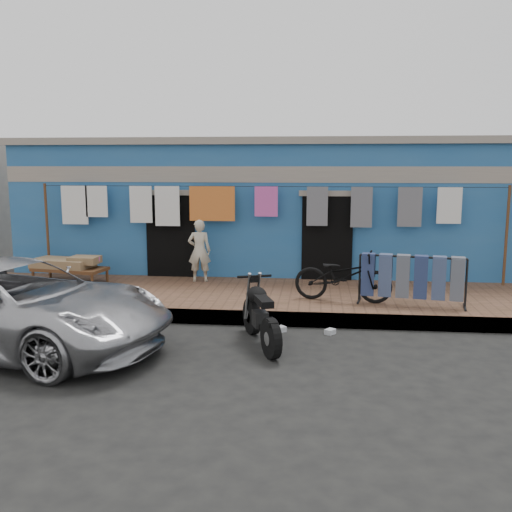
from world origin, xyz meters
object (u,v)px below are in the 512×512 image
at_px(car, 12,304).
at_px(seated_person, 199,251).
at_px(charpoy, 70,270).
at_px(jeans_rack, 412,279).
at_px(bicycle, 343,271).
at_px(motorcycle, 261,313).

relative_size(car, seated_person, 3.68).
bearing_deg(charpoy, seated_person, 8.32).
xyz_separation_m(car, jeans_rack, (6.24, 2.46, 0.02)).
distance_m(bicycle, motorcycle, 2.44).
bearing_deg(jeans_rack, seated_person, 158.80).
xyz_separation_m(car, charpoy, (-0.75, 3.70, -0.17)).
xyz_separation_m(bicycle, jeans_rack, (1.22, -0.15, -0.11)).
bearing_deg(seated_person, bicycle, 146.57).
bearing_deg(jeans_rack, bicycle, 172.97).
distance_m(bicycle, charpoy, 5.88).
height_order(car, bicycle, bicycle).
bearing_deg(car, charpoy, 23.69).
xyz_separation_m(car, bicycle, (5.02, 2.61, 0.13)).
bearing_deg(bicycle, charpoy, 89.40).
bearing_deg(jeans_rack, motorcycle, -143.84).
relative_size(car, bicycle, 2.78).
distance_m(charpoy, jeans_rack, 7.10).
height_order(seated_person, charpoy, seated_person).
bearing_deg(seated_person, charpoy, 1.24).
height_order(bicycle, charpoy, bicycle).
distance_m(seated_person, bicycle, 3.37).
bearing_deg(motorcycle, bicycle, 37.29).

